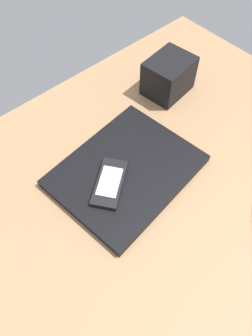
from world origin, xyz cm
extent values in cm
cube|color=#9E7751|center=(0.00, 0.00, 1.50)|extent=(120.00, 80.00, 3.00)
cube|color=black|center=(-4.25, -5.87, 3.95)|extent=(33.10, 27.30, 1.90)
cube|color=black|center=(1.10, -5.05, 5.48)|extent=(12.83, 11.41, 1.16)
cube|color=white|center=(1.10, -5.05, 6.13)|extent=(8.47, 7.79, 0.14)
cube|color=black|center=(-30.34, -18.60, 7.84)|extent=(12.95, 10.98, 9.69)
camera|label=1|loc=(22.39, 24.02, 64.17)|focal=34.74mm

